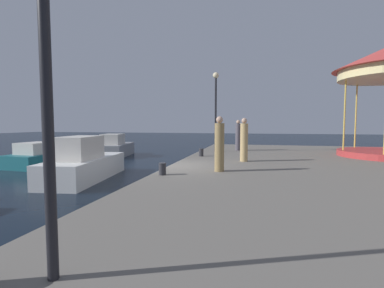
{
  "coord_description": "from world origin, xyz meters",
  "views": [
    {
      "loc": [
        3.45,
        -10.94,
        2.51
      ],
      "look_at": [
        0.45,
        2.0,
        1.53
      ],
      "focal_mm": 26.41,
      "sensor_mm": 36.0,
      "label": 1
    }
  ],
  "objects_px": {
    "motorboat_grey": "(115,148)",
    "person_far_corner": "(238,136)",
    "bollard_north": "(201,152)",
    "bollard_center": "(162,169)",
    "motorboat_white": "(84,164)",
    "lamp_post_mid_promenade": "(216,98)",
    "person_near_carousel": "(244,141)",
    "motorboat_teal": "(42,157)",
    "person_by_the_water": "(219,146)"
  },
  "relations": [
    {
      "from": "motorboat_grey",
      "to": "person_by_the_water",
      "type": "bearing_deg",
      "value": -45.94
    },
    {
      "from": "lamp_post_mid_promenade",
      "to": "person_by_the_water",
      "type": "height_order",
      "value": "lamp_post_mid_promenade"
    },
    {
      "from": "person_far_corner",
      "to": "motorboat_grey",
      "type": "bearing_deg",
      "value": 170.59
    },
    {
      "from": "motorboat_grey",
      "to": "person_far_corner",
      "type": "bearing_deg",
      "value": -9.41
    },
    {
      "from": "lamp_post_mid_promenade",
      "to": "bollard_north",
      "type": "xyz_separation_m",
      "value": [
        -0.37,
        -2.62,
        -3.0
      ]
    },
    {
      "from": "bollard_north",
      "to": "motorboat_teal",
      "type": "bearing_deg",
      "value": -178.62
    },
    {
      "from": "person_near_carousel",
      "to": "bollard_center",
      "type": "bearing_deg",
      "value": -121.7
    },
    {
      "from": "person_far_corner",
      "to": "motorboat_teal",
      "type": "bearing_deg",
      "value": -160.82
    },
    {
      "from": "person_near_carousel",
      "to": "person_far_corner",
      "type": "distance_m",
      "value": 5.21
    },
    {
      "from": "bollard_center",
      "to": "person_far_corner",
      "type": "xyz_separation_m",
      "value": [
        1.87,
        9.17,
        0.7
      ]
    },
    {
      "from": "motorboat_white",
      "to": "lamp_post_mid_promenade",
      "type": "distance_m",
      "value": 8.43
    },
    {
      "from": "bollard_center",
      "to": "person_by_the_water",
      "type": "bearing_deg",
      "value": 33.03
    },
    {
      "from": "bollard_north",
      "to": "person_near_carousel",
      "type": "distance_m",
      "value": 2.81
    },
    {
      "from": "motorboat_teal",
      "to": "person_near_carousel",
      "type": "height_order",
      "value": "person_near_carousel"
    },
    {
      "from": "bollard_north",
      "to": "person_far_corner",
      "type": "distance_m",
      "value": 4.08
    },
    {
      "from": "bollard_center",
      "to": "person_by_the_water",
      "type": "relative_size",
      "value": 0.2
    },
    {
      "from": "bollard_north",
      "to": "bollard_center",
      "type": "distance_m",
      "value": 5.52
    },
    {
      "from": "person_near_carousel",
      "to": "bollard_north",
      "type": "bearing_deg",
      "value": 146.15
    },
    {
      "from": "motorboat_grey",
      "to": "motorboat_white",
      "type": "bearing_deg",
      "value": -69.91
    },
    {
      "from": "bollard_north",
      "to": "bollard_center",
      "type": "bearing_deg",
      "value": -92.25
    },
    {
      "from": "person_by_the_water",
      "to": "person_far_corner",
      "type": "height_order",
      "value": "person_by_the_water"
    },
    {
      "from": "person_far_corner",
      "to": "person_near_carousel",
      "type": "bearing_deg",
      "value": -83.33
    },
    {
      "from": "bollard_north",
      "to": "bollard_center",
      "type": "xyz_separation_m",
      "value": [
        -0.22,
        -5.51,
        0.0
      ]
    },
    {
      "from": "person_near_carousel",
      "to": "motorboat_grey",
      "type": "bearing_deg",
      "value": 146.11
    },
    {
      "from": "motorboat_white",
      "to": "person_by_the_water",
      "type": "height_order",
      "value": "person_by_the_water"
    },
    {
      "from": "motorboat_white",
      "to": "motorboat_teal",
      "type": "distance_m",
      "value": 5.78
    },
    {
      "from": "motorboat_white",
      "to": "bollard_north",
      "type": "distance_m",
      "value": 5.71
    },
    {
      "from": "lamp_post_mid_promenade",
      "to": "bollard_north",
      "type": "bearing_deg",
      "value": -97.95
    },
    {
      "from": "motorboat_grey",
      "to": "bollard_north",
      "type": "xyz_separation_m",
      "value": [
        7.77,
        -5.22,
        0.35
      ]
    },
    {
      "from": "bollard_center",
      "to": "person_by_the_water",
      "type": "xyz_separation_m",
      "value": [
        1.74,
        1.13,
        0.72
      ]
    },
    {
      "from": "lamp_post_mid_promenade",
      "to": "person_by_the_water",
      "type": "xyz_separation_m",
      "value": [
        1.16,
        -7.0,
        -2.28
      ]
    },
    {
      "from": "person_near_carousel",
      "to": "motorboat_white",
      "type": "bearing_deg",
      "value": -165.39
    },
    {
      "from": "motorboat_grey",
      "to": "person_by_the_water",
      "type": "distance_m",
      "value": 13.4
    },
    {
      "from": "bollard_center",
      "to": "bollard_north",
      "type": "bearing_deg",
      "value": 87.75
    },
    {
      "from": "motorboat_white",
      "to": "lamp_post_mid_promenade",
      "type": "bearing_deg",
      "value": 49.8
    },
    {
      "from": "motorboat_white",
      "to": "motorboat_grey",
      "type": "relative_size",
      "value": 1.18
    },
    {
      "from": "lamp_post_mid_promenade",
      "to": "motorboat_teal",
      "type": "bearing_deg",
      "value": -163.95
    },
    {
      "from": "motorboat_grey",
      "to": "lamp_post_mid_promenade",
      "type": "bearing_deg",
      "value": -17.74
    },
    {
      "from": "person_far_corner",
      "to": "motorboat_white",
      "type": "bearing_deg",
      "value": -132.08
    },
    {
      "from": "motorboat_white",
      "to": "person_far_corner",
      "type": "height_order",
      "value": "person_far_corner"
    },
    {
      "from": "motorboat_white",
      "to": "person_by_the_water",
      "type": "bearing_deg",
      "value": -9.83
    },
    {
      "from": "motorboat_teal",
      "to": "lamp_post_mid_promenade",
      "type": "relative_size",
      "value": 0.87
    },
    {
      "from": "bollard_north",
      "to": "person_by_the_water",
      "type": "height_order",
      "value": "person_by_the_water"
    },
    {
      "from": "motorboat_grey",
      "to": "bollard_north",
      "type": "bearing_deg",
      "value": -33.91
    },
    {
      "from": "motorboat_white",
      "to": "bollard_center",
      "type": "xyz_separation_m",
      "value": [
        4.43,
        -2.2,
        0.28
      ]
    },
    {
      "from": "lamp_post_mid_promenade",
      "to": "person_near_carousel",
      "type": "xyz_separation_m",
      "value": [
        1.89,
        -4.13,
        -2.28
      ]
    },
    {
      "from": "motorboat_grey",
      "to": "motorboat_teal",
      "type": "xyz_separation_m",
      "value": [
        -1.76,
        -5.45,
        -0.11
      ]
    },
    {
      "from": "motorboat_teal",
      "to": "bollard_north",
      "type": "distance_m",
      "value": 9.55
    },
    {
      "from": "lamp_post_mid_promenade",
      "to": "person_by_the_water",
      "type": "distance_m",
      "value": 7.45
    },
    {
      "from": "motorboat_white",
      "to": "motorboat_teal",
      "type": "relative_size",
      "value": 1.29
    }
  ]
}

